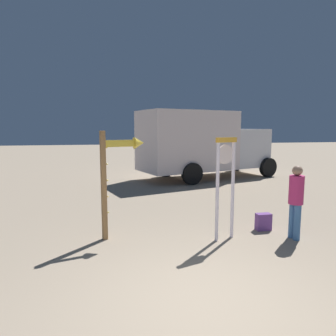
% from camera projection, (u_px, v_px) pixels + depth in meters
% --- Properties ---
extents(ground_plane, '(80.00, 80.00, 0.00)m').
position_uv_depth(ground_plane, '(207.00, 305.00, 4.04)').
color(ground_plane, tan).
extents(standing_clock, '(0.49, 0.23, 2.13)m').
position_uv_depth(standing_clock, '(225.00, 177.00, 6.28)').
color(standing_clock, white).
rests_on(standing_clock, ground_plane).
extents(arrow_sign, '(0.96, 0.41, 2.26)m').
position_uv_depth(arrow_sign, '(118.00, 166.00, 6.37)').
color(arrow_sign, '#9F7346').
rests_on(arrow_sign, ground_plane).
extents(person_near_clock, '(0.30, 0.30, 1.55)m').
position_uv_depth(person_near_clock, '(296.00, 198.00, 6.34)').
color(person_near_clock, teal).
rests_on(person_near_clock, ground_plane).
extents(backpack, '(0.34, 0.23, 0.38)m').
position_uv_depth(backpack, '(263.00, 222.00, 6.99)').
color(backpack, '#70428C').
rests_on(backpack, ground_plane).
extents(box_truck_near, '(6.76, 4.17, 3.05)m').
position_uv_depth(box_truck_near, '(201.00, 143.00, 14.02)').
color(box_truck_near, silver).
rests_on(box_truck_near, ground_plane).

